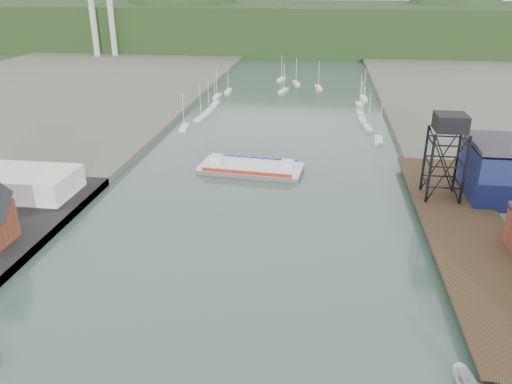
# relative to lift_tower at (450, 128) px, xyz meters

# --- Properties ---
(east_pier) EXTENTS (14.00, 70.00, 2.45)m
(east_pier) POSITION_rel_lift_tower_xyz_m (2.00, -13.00, -13.75)
(east_pier) COLOR black
(east_pier) RESTS_ON ground
(white_shed) EXTENTS (18.00, 12.00, 4.50)m
(white_shed) POSITION_rel_lift_tower_xyz_m (-79.00, -8.00, -11.80)
(white_shed) COLOR silver
(white_shed) RESTS_ON west_quay
(lift_tower) EXTENTS (6.50, 6.50, 16.00)m
(lift_tower) POSITION_rel_lift_tower_xyz_m (0.00, 0.00, 0.00)
(lift_tower) COLOR black
(lift_tower) RESTS_ON east_pier
(marina_sailboats) EXTENTS (57.71, 92.65, 0.90)m
(marina_sailboats) POSITION_rel_lift_tower_xyz_m (-34.92, 80.46, -15.30)
(marina_sailboats) COLOR silver
(marina_sailboats) RESTS_ON ground
(smokestacks) EXTENTS (11.20, 8.20, 60.00)m
(smokestacks) POSITION_rel_lift_tower_xyz_m (-141.00, 174.50, 14.35)
(smokestacks) COLOR #A1A19C
(smokestacks) RESTS_ON ground
(distant_hills) EXTENTS (500.00, 120.00, 80.00)m
(distant_hills) POSITION_rel_lift_tower_xyz_m (-38.98, 243.35, -5.27)
(distant_hills) COLOR black
(distant_hills) RESTS_ON ground
(chain_ferry) EXTENTS (23.68, 11.34, 3.30)m
(chain_ferry) POSITION_rel_lift_tower_xyz_m (-38.20, 13.81, -14.70)
(chain_ferry) COLOR #545456
(chain_ferry) RESTS_ON ground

